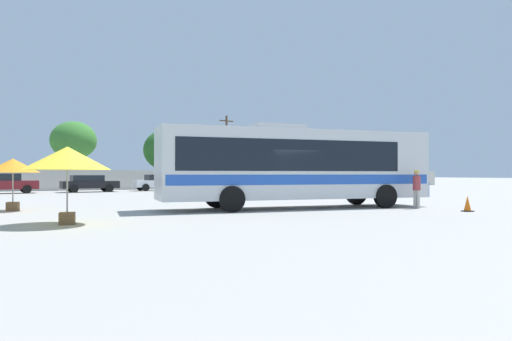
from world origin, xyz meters
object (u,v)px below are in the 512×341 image
object	(u,v)px
parked_car_leftmost_maroon	(5,183)
traffic_cone_on_apron	(468,204)
vendor_umbrella_near_gate_yellow	(67,159)
roadside_tree_midright	(168,150)
vendor_umbrella_secondary_orange	(13,167)
parked_car_third_white	(158,182)
attendant_by_bus_door	(417,187)
roadside_tree_midleft	(74,140)
coach_bus_silver_blue	(294,164)
parked_car_second_black	(89,183)
utility_pole_near	(227,150)

from	to	relation	value
parked_car_leftmost_maroon	traffic_cone_on_apron	distance (m)	32.77
vendor_umbrella_near_gate_yellow	roadside_tree_midright	size ratio (longest dim) A/B	0.40
vendor_umbrella_secondary_orange	parked_car_third_white	size ratio (longest dim) A/B	0.50
vendor_umbrella_near_gate_yellow	parked_car_third_white	distance (m)	28.58
parked_car_leftmost_maroon	attendant_by_bus_door	bearing A→B (deg)	-57.33
vendor_umbrella_secondary_orange	roadside_tree_midleft	distance (m)	29.84
vendor_umbrella_near_gate_yellow	parked_car_third_white	bearing A→B (deg)	69.63
vendor_umbrella_secondary_orange	parked_car_third_white	xyz separation A→B (m)	(11.45, 20.24, -1.03)
coach_bus_silver_blue	traffic_cone_on_apron	xyz separation A→B (m)	(5.24, -4.76, -1.64)
vendor_umbrella_near_gate_yellow	parked_car_second_black	xyz separation A→B (m)	(3.94, 25.91, -1.20)
parked_car_third_white	traffic_cone_on_apron	size ratio (longest dim) A/B	6.65
vendor_umbrella_secondary_orange	traffic_cone_on_apron	distance (m)	18.52
coach_bus_silver_blue	vendor_umbrella_secondary_orange	bearing A→B (deg)	160.48
coach_bus_silver_blue	utility_pole_near	xyz separation A→B (m)	(10.36, 31.53, 2.32)
parked_car_third_white	attendant_by_bus_door	bearing A→B (deg)	-80.80
coach_bus_silver_blue	utility_pole_near	world-z (taller)	utility_pole_near
utility_pole_near	roadside_tree_midright	xyz separation A→B (m)	(-6.79, 0.12, -0.18)
coach_bus_silver_blue	vendor_umbrella_near_gate_yellow	bearing A→B (deg)	-164.70
vendor_umbrella_near_gate_yellow	parked_car_leftmost_maroon	distance (m)	25.95
parked_car_third_white	parked_car_leftmost_maroon	bearing A→B (deg)	-175.60
roadside_tree_midleft	vendor_umbrella_secondary_orange	bearing A→B (deg)	-100.05
parked_car_leftmost_maroon	roadside_tree_midleft	bearing A→B (deg)	59.10
roadside_tree_midleft	roadside_tree_midright	distance (m)	9.59
roadside_tree_midleft	parked_car_second_black	bearing A→B (deg)	-88.46
parked_car_leftmost_maroon	parked_car_second_black	world-z (taller)	parked_car_leftmost_maroon
parked_car_third_white	roadside_tree_midleft	xyz separation A→B (m)	(-6.27, 8.99, 4.14)
parked_car_third_white	roadside_tree_midright	distance (m)	8.79
attendant_by_bus_door	roadside_tree_midright	distance (m)	34.39
utility_pole_near	roadside_tree_midleft	xyz separation A→B (m)	(-16.23, 1.61, 0.64)
parked_car_leftmost_maroon	parked_car_third_white	xyz separation A→B (m)	(12.21, 0.94, -0.04)
vendor_umbrella_near_gate_yellow	attendant_by_bus_door	bearing A→B (deg)	0.14
vendor_umbrella_secondary_orange	roadside_tree_midright	world-z (taller)	roadside_tree_midright
roadside_tree_midright	coach_bus_silver_blue	bearing A→B (deg)	-96.44
parked_car_second_black	roadside_tree_midleft	xyz separation A→B (m)	(-0.26, 9.84, 4.16)
vendor_umbrella_secondary_orange	roadside_tree_midright	distance (m)	31.44
coach_bus_silver_blue	parked_car_third_white	xyz separation A→B (m)	(0.40, 24.15, -1.18)
roadside_tree_midleft	traffic_cone_on_apron	bearing A→B (deg)	-73.66
roadside_tree_midright	traffic_cone_on_apron	size ratio (longest dim) A/B	9.92
roadside_tree_midleft	parked_car_leftmost_maroon	bearing A→B (deg)	-120.90
vendor_umbrella_near_gate_yellow	vendor_umbrella_secondary_orange	world-z (taller)	vendor_umbrella_near_gate_yellow
vendor_umbrella_near_gate_yellow	roadside_tree_midright	distance (m)	36.75
roadside_tree_midleft	roadside_tree_midright	xyz separation A→B (m)	(9.44, -1.49, -0.82)
parked_car_third_white	traffic_cone_on_apron	distance (m)	29.33
parked_car_leftmost_maroon	traffic_cone_on_apron	bearing A→B (deg)	-58.64
vendor_umbrella_near_gate_yellow	parked_car_second_black	bearing A→B (deg)	81.36
attendant_by_bus_door	roadside_tree_midleft	size ratio (longest dim) A/B	0.24
parked_car_leftmost_maroon	traffic_cone_on_apron	size ratio (longest dim) A/B	7.32
vendor_umbrella_near_gate_yellow	utility_pole_near	xyz separation A→B (m)	(19.90, 34.14, 2.31)
vendor_umbrella_secondary_orange	parked_car_leftmost_maroon	world-z (taller)	vendor_umbrella_secondary_orange
parked_car_leftmost_maroon	utility_pole_near	world-z (taller)	utility_pole_near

